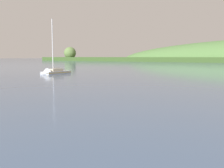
% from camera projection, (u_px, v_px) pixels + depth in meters
% --- Properties ---
extents(sailboat_far_left, '(3.50, 9.28, 15.98)m').
position_uv_depth(sailboat_far_left, '(52.00, 73.00, 67.64)').
color(sailboat_far_left, '#ADB2BC').
rests_on(sailboat_far_left, ground).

